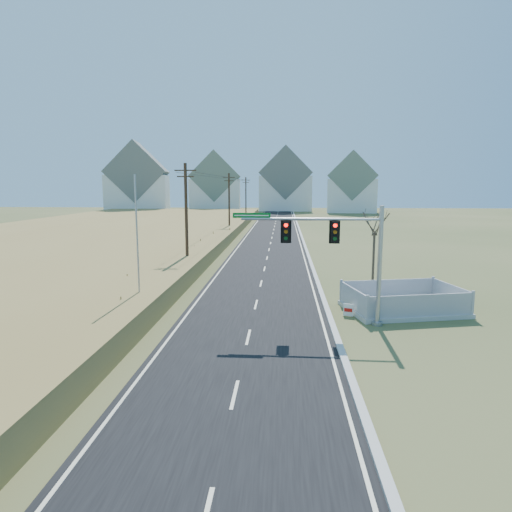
# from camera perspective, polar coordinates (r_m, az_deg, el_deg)

# --- Properties ---
(ground) EXTENTS (260.00, 260.00, 0.00)m
(ground) POSITION_cam_1_polar(r_m,az_deg,el_deg) (23.79, -0.59, -8.68)
(ground) COLOR #434C25
(ground) RESTS_ON ground
(road) EXTENTS (8.00, 180.00, 0.06)m
(road) POSITION_cam_1_polar(r_m,az_deg,el_deg) (73.00, 2.20, 3.15)
(road) COLOR black
(road) RESTS_ON ground
(curb) EXTENTS (0.30, 180.00, 0.18)m
(curb) POSITION_cam_1_polar(r_m,az_deg,el_deg) (73.02, 5.47, 3.17)
(curb) COLOR #B2AFA8
(curb) RESTS_ON ground
(reed_marsh) EXTENTS (38.00, 110.00, 1.30)m
(reed_marsh) POSITION_cam_1_polar(r_m,az_deg,el_deg) (67.99, -18.69, 2.81)
(reed_marsh) COLOR olive
(reed_marsh) RESTS_ON ground
(utility_pole_near) EXTENTS (1.80, 0.26, 9.00)m
(utility_pole_near) POSITION_cam_1_polar(r_m,az_deg,el_deg) (38.58, -8.71, 5.01)
(utility_pole_near) COLOR #422D1E
(utility_pole_near) RESTS_ON ground
(utility_pole_mid) EXTENTS (1.80, 0.26, 9.00)m
(utility_pole_mid) POSITION_cam_1_polar(r_m,az_deg,el_deg) (68.17, -3.38, 6.67)
(utility_pole_mid) COLOR #422D1E
(utility_pole_mid) RESTS_ON ground
(utility_pole_far) EXTENTS (1.80, 0.26, 9.00)m
(utility_pole_far) POSITION_cam_1_polar(r_m,az_deg,el_deg) (98.01, -1.27, 7.30)
(utility_pole_far) COLOR #422D1E
(utility_pole_far) RESTS_ON ground
(condo_nw) EXTENTS (17.69, 13.38, 19.05)m
(condo_nw) POSITION_cam_1_polar(r_m,az_deg,el_deg) (128.88, -14.58, 8.71)
(condo_nw) COLOR white
(condo_nw) RESTS_ON ground
(condo_nnw) EXTENTS (14.93, 11.17, 17.03)m
(condo_nnw) POSITION_cam_1_polar(r_m,az_deg,el_deg) (132.11, -5.11, 8.62)
(condo_nnw) COLOR white
(condo_nnw) RESTS_ON ground
(condo_n) EXTENTS (15.27, 10.20, 18.54)m
(condo_n) POSITION_cam_1_polar(r_m,az_deg,el_deg) (134.64, 3.70, 8.92)
(condo_n) COLOR white
(condo_n) RESTS_ON ground
(condo_ne) EXTENTS (14.12, 10.51, 16.52)m
(condo_ne) POSITION_cam_1_polar(r_m,az_deg,el_deg) (127.97, 11.88, 8.42)
(condo_ne) COLOR white
(condo_ne) RESTS_ON ground
(traffic_signal_mast) EXTENTS (7.75, 0.53, 6.17)m
(traffic_signal_mast) POSITION_cam_1_polar(r_m,az_deg,el_deg) (23.56, 10.92, 0.69)
(traffic_signal_mast) COLOR #9EA0A5
(traffic_signal_mast) RESTS_ON ground
(fence_enclosure) EXTENTS (7.09, 5.58, 1.44)m
(fence_enclosure) POSITION_cam_1_polar(r_m,az_deg,el_deg) (27.69, 17.85, -5.99)
(fence_enclosure) COLOR #B7B5AD
(fence_enclosure) RESTS_ON ground
(open_sign) EXTENTS (0.53, 0.24, 0.68)m
(open_sign) POSITION_cam_1_polar(r_m,az_deg,el_deg) (25.80, 11.47, -6.62)
(open_sign) COLOR white
(open_sign) RESTS_ON ground
(flagpole) EXTENTS (0.35, 0.35, 7.74)m
(flagpole) POSITION_cam_1_polar(r_m,az_deg,el_deg) (25.87, -14.54, -0.51)
(flagpole) COLOR #B7B5AD
(flagpole) RESTS_ON ground
(bare_tree) EXTENTS (2.17, 2.17, 5.76)m
(bare_tree) POSITION_cam_1_polar(r_m,az_deg,el_deg) (33.32, 14.64, 4.19)
(bare_tree) COLOR #4C3F33
(bare_tree) RESTS_ON ground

